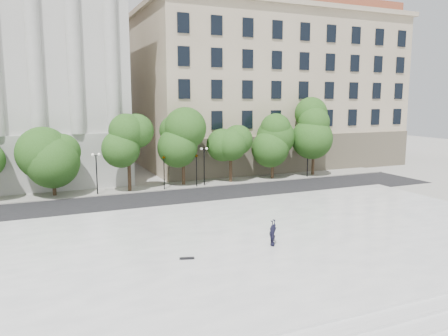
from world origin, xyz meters
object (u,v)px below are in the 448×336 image
Objects in this scene: traffic_light_west at (164,156)px; traffic_light_east at (196,154)px; person_lying at (272,242)px; skateboard at (187,258)px.

traffic_light_west reaches higher than traffic_light_east.
traffic_light_east is 21.61m from person_lying.
traffic_light_east is (3.63, -0.00, -0.00)m from traffic_light_west.
traffic_light_east reaches higher than skateboard.
traffic_light_west is 4.88× the size of skateboard.
traffic_light_east is at bearing 85.11° from skateboard.
skateboard is at bearing 151.18° from person_lying.
traffic_light_east is 4.87× the size of skateboard.
traffic_light_east is at bearing -0.00° from traffic_light_west.
traffic_light_west is 21.98m from skateboard.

